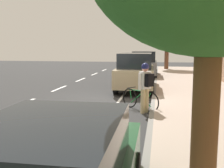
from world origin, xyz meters
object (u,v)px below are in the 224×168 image
at_px(parked_suv_tan_second, 136,71).
at_px(cyclist_with_backpack, 146,83).
at_px(street_tree_mid_block, 167,33).
at_px(bicycle_at_curb, 140,99).
at_px(parked_suv_grey_mid, 144,64).

relative_size(parked_suv_tan_second, cyclist_with_backpack, 2.70).
bearing_deg(street_tree_mid_block, parked_suv_tan_second, -98.34).
height_order(bicycle_at_curb, street_tree_mid_block, street_tree_mid_block).
bearing_deg(street_tree_mid_block, bicycle_at_curb, -94.34).
xyz_separation_m(parked_suv_tan_second, parked_suv_grey_mid, (0.09, 6.61, 0.00)).
bearing_deg(parked_suv_tan_second, cyclist_with_backpack, -81.13).
height_order(bicycle_at_curb, cyclist_with_backpack, cyclist_with_backpack).
distance_m(parked_suv_grey_mid, street_tree_mid_block, 7.34).
distance_m(bicycle_at_curb, cyclist_with_backpack, 0.86).
xyz_separation_m(parked_suv_tan_second, cyclist_with_backpack, (0.80, -5.11, 0.05)).
distance_m(parked_suv_tan_second, street_tree_mid_block, 13.60).
relative_size(parked_suv_grey_mid, bicycle_at_curb, 3.31).
distance_m(parked_suv_tan_second, parked_suv_grey_mid, 6.61).
relative_size(parked_suv_tan_second, parked_suv_grey_mid, 1.00).
relative_size(parked_suv_grey_mid, cyclist_with_backpack, 2.69).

